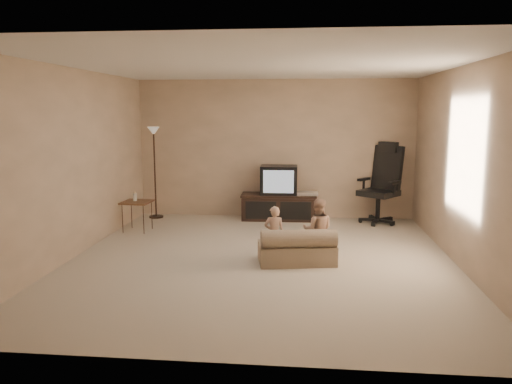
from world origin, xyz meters
The scene contains 9 objects.
floor centered at (0.00, 0.00, 0.00)m, with size 5.50×5.50×0.00m, color beige.
room_shell centered at (0.00, 0.00, 1.52)m, with size 5.50×5.50×5.50m.
tv_stand centered at (0.10, 2.49, 0.40)m, with size 1.38×0.54×0.97m.
office_chair centered at (1.88, 2.42, 0.51)m, with size 0.91×0.91×1.41m.
side_table centered at (-2.15, 1.39, 0.48)m, with size 0.47×0.47×0.67m.
floor_lamp centered at (-2.16, 2.43, 1.21)m, with size 0.26×0.26×1.66m.
child_sofa centered at (0.47, -0.12, 0.19)m, with size 1.04×0.70×0.47m.
toddler_left centered at (0.17, -0.03, 0.36)m, with size 0.27×0.19×0.73m, color tan.
toddler_right centered at (0.74, 0.06, 0.41)m, with size 0.40×0.22×0.82m, color tan.
Camera 1 is at (0.57, -6.32, 1.94)m, focal length 35.00 mm.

